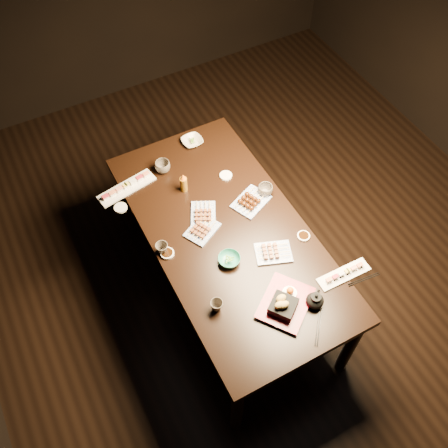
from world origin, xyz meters
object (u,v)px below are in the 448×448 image
at_px(yakitori_plate_center, 202,228).
at_px(teapot, 315,300).
at_px(dining_table, 228,264).
at_px(teacup_near_left, 217,305).
at_px(yakitori_plate_left, 203,213).
at_px(teacup_mid_right, 265,190).
at_px(teacup_far_right, 163,167).
at_px(teacup_far_left, 162,248).
at_px(sushi_platter_near, 344,273).
at_px(yakitori_plate_right, 274,251).
at_px(edamame_bowl_green, 229,260).
at_px(sushi_platter_far, 126,186).
at_px(condiment_bottle, 184,182).
at_px(edamame_bowl_cream, 192,141).
at_px(tempura_tray, 286,300).

xyz_separation_m(yakitori_plate_center, teapot, (0.32, -0.72, 0.02)).
distance_m(dining_table, teacup_near_left, 0.65).
height_order(yakitori_plate_left, teapot, teapot).
height_order(yakitori_plate_left, teacup_mid_right, teacup_mid_right).
xyz_separation_m(dining_table, teacup_far_right, (-0.14, 0.63, 0.41)).
height_order(yakitori_plate_center, teacup_far_left, teacup_far_left).
height_order(sushi_platter_near, yakitori_plate_right, yakitori_plate_right).
bearing_deg(edamame_bowl_green, sushi_platter_near, -35.81).
bearing_deg(sushi_platter_far, condiment_bottle, 139.96).
bearing_deg(sushi_platter_near, dining_table, 128.59).
xyz_separation_m(dining_table, teapot, (0.19, -0.64, 0.42)).
relative_size(dining_table, yakitori_plate_center, 8.91).
relative_size(dining_table, edamame_bowl_green, 13.87).
distance_m(edamame_bowl_green, edamame_bowl_cream, 0.99).
distance_m(sushi_platter_near, yakitori_plate_left, 0.91).
bearing_deg(teacup_far_left, dining_table, -7.77).
relative_size(teacup_mid_right, condiment_bottle, 0.66).
bearing_deg(teacup_mid_right, sushi_platter_near, -82.81).
relative_size(sushi_platter_near, teapot, 2.77).
bearing_deg(teacup_far_left, teacup_mid_right, 7.09).
bearing_deg(teacup_far_right, yakitori_plate_left, -81.41).
bearing_deg(yakitori_plate_right, teacup_near_left, -140.20).
height_order(sushi_platter_near, teacup_near_left, teacup_near_left).
bearing_deg(teapot, yakitori_plate_left, 70.36).
relative_size(edamame_bowl_green, teacup_mid_right, 1.37).
distance_m(tempura_tray, teacup_far_left, 0.77).
bearing_deg(teacup_mid_right, dining_table, -156.81).
relative_size(yakitori_plate_center, teapot, 1.74).
relative_size(sushi_platter_far, teacup_far_left, 5.20).
distance_m(tempura_tray, condiment_bottle, 1.00).
bearing_deg(teacup_near_left, teapot, -25.08).
bearing_deg(teacup_near_left, yakitori_plate_left, 70.01).
bearing_deg(yakitori_plate_right, sushi_platter_far, 144.36).
distance_m(yakitori_plate_right, yakitori_plate_left, 0.50).
relative_size(yakitori_plate_center, teacup_mid_right, 2.13).
distance_m(sushi_platter_far, edamame_bowl_cream, 0.58).
bearing_deg(tempura_tray, condiment_bottle, 61.53).
relative_size(teacup_far_right, teapot, 0.87).
bearing_deg(edamame_bowl_green, teacup_mid_right, 37.40).
bearing_deg(sushi_platter_near, teacup_mid_right, 98.23).
bearing_deg(teacup_far_left, edamame_bowl_green, -37.79).
xyz_separation_m(sushi_platter_near, yakitori_plate_right, (-0.28, 0.31, 0.01)).
height_order(tempura_tray, condiment_bottle, condiment_bottle).
xyz_separation_m(dining_table, tempura_tray, (0.05, -0.57, 0.43)).
bearing_deg(yakitori_plate_left, tempura_tray, -144.18).
relative_size(teacup_near_left, teapot, 0.61).
height_order(dining_table, teacup_far_left, teacup_far_left).
height_order(dining_table, condiment_bottle, condiment_bottle).
bearing_deg(teapot, tempura_tray, 115.74).
relative_size(sushi_platter_near, yakitori_plate_left, 1.56).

